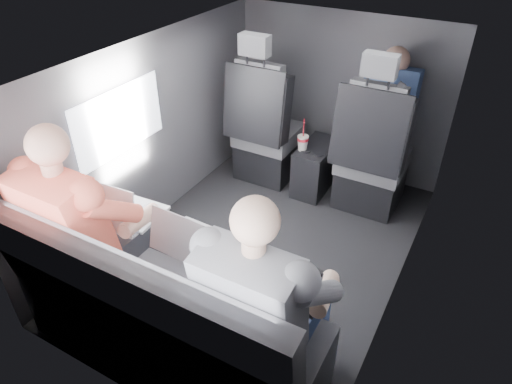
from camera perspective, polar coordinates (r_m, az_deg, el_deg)
The scene contains 19 objects.
floor at distance 3.24m, azimuth 1.13°, elevation -6.97°, with size 2.60×2.60×0.00m, color black.
ceiling at distance 2.57m, azimuth 1.47°, elevation 16.39°, with size 2.60×2.60×0.00m, color #B2B2AD.
panel_left at distance 3.31m, azimuth -12.73°, elevation 7.12°, with size 0.02×2.60×1.35m, color #56565B.
panel_right at distance 2.62m, azimuth 18.93°, elevation -1.73°, with size 0.02×2.60×1.35m, color #56565B.
panel_front at distance 3.93m, azimuth 10.41°, elevation 11.78°, with size 1.80×0.02×1.35m, color #56565B.
panel_back at distance 2.04m, azimuth -16.66°, elevation -13.36°, with size 1.80×0.02×1.35m, color #56565B.
side_window at distance 3.01m, azimuth -16.63°, elevation 8.49°, with size 0.02×0.75×0.42m, color white.
seatbelt at distance 3.21m, azimuth 14.27°, elevation 8.51°, with size 0.05×0.01×0.65m, color black.
front_seat_left at distance 3.81m, azimuth 1.18°, elevation 7.10°, with size 0.52×0.58×1.26m.
front_seat_right at distance 3.54m, azimuth 14.18°, elevation 3.68°, with size 0.52×0.58×1.26m.
center_console at distance 3.78m, azimuth 7.47°, elevation 3.08°, with size 0.24×0.48×0.41m.
rear_bench at distance 2.41m, azimuth -11.25°, elevation -15.83°, with size 1.60×0.57×0.92m.
soda_cup at distance 3.58m, azimuth 5.87°, elevation 6.20°, with size 0.09×0.09×0.27m.
laptop_white at distance 2.62m, azimuth -16.42°, elevation -2.17°, with size 0.38×0.36×0.27m.
laptop_silver at distance 2.36m, azimuth -8.16°, elevation -5.77°, with size 0.35×0.32×0.24m.
laptop_black at distance 2.13m, azimuth 4.61°, elevation -10.84°, with size 0.36×0.33×0.24m.
passenger_rear_left at distance 2.52m, azimuth -20.04°, elevation -4.25°, with size 0.54×0.65×1.28m.
passenger_rear_right at distance 2.01m, azimuth 1.37°, elevation -13.81°, with size 0.52×0.63×1.25m.
passenger_front_right at distance 3.61m, azimuth 16.18°, elevation 10.19°, with size 0.39×0.39×0.76m.
Camera 1 is at (1.13, -2.17, 2.13)m, focal length 32.00 mm.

